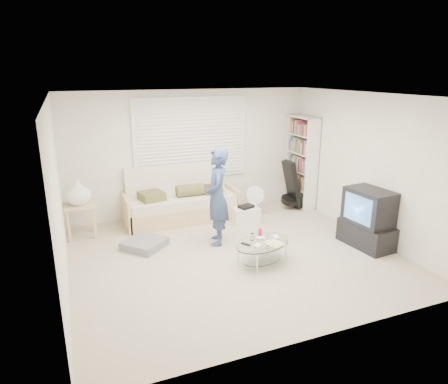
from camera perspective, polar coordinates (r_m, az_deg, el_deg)
name	(u,v)px	position (r m, az deg, el deg)	size (l,w,h in m)	color
ground	(234,255)	(6.50, 1.47, -8.97)	(5.00, 5.00, 0.00)	tan
room_shell	(223,150)	(6.41, -0.11, 6.05)	(5.02, 4.52, 2.51)	beige
window_blinds	(191,139)	(8.02, -4.68, 7.62)	(2.32, 0.08, 1.62)	silver
futon_sofa	(181,203)	(7.91, -6.21, -1.52)	(2.18, 0.88, 1.07)	tan
grey_floor_pillow	(145,244)	(6.85, -11.29, -7.27)	(0.60, 0.60, 0.14)	slate
side_table	(79,194)	(7.34, -20.06, -0.33)	(0.54, 0.43, 1.07)	tan
bookshelf	(301,162)	(8.73, 10.99, 4.23)	(0.31, 0.81, 1.93)	white
guitar_case	(292,188)	(8.57, 9.64, 0.56)	(0.41, 0.39, 1.03)	black
floor_fan	(254,198)	(8.08, 4.32, -0.91)	(0.38, 0.26, 0.64)	white
storage_bin	(246,215)	(7.78, 3.15, -3.24)	(0.53, 0.40, 0.35)	white
tv_unit	(368,219)	(7.05, 19.82, -3.66)	(0.57, 0.95, 0.99)	black
coffee_table	(263,246)	(6.13, 5.58, -7.69)	(1.13, 0.93, 0.48)	silver
standing_person	(217,197)	(6.65, -0.98, -0.71)	(0.60, 0.39, 1.65)	navy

